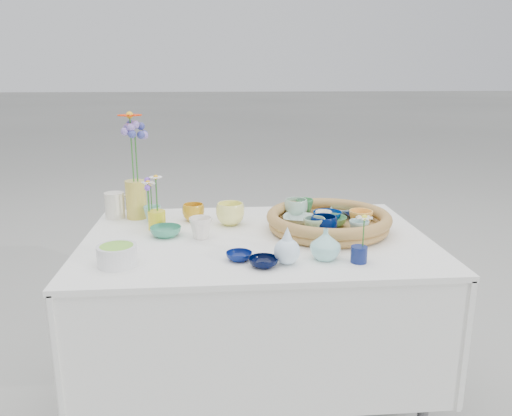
{
  "coord_description": "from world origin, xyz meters",
  "views": [
    {
      "loc": [
        -0.15,
        -1.74,
        1.34
      ],
      "look_at": [
        0.0,
        0.02,
        0.87
      ],
      "focal_mm": 35.0,
      "sensor_mm": 36.0,
      "label": 1
    }
  ],
  "objects": [
    {
      "name": "white_pitcher",
      "position": [
        -0.57,
        0.3,
        0.82
      ],
      "size": [
        0.14,
        0.12,
        0.11
      ],
      "primitive_type": null,
      "rotation": [
        0.0,
        0.0,
        -0.38
      ],
      "color": "white",
      "rests_on": "display_table"
    },
    {
      "name": "gerbera",
      "position": [
        -0.48,
        0.28,
        1.06
      ],
      "size": [
        0.12,
        0.12,
        0.29
      ],
      "primitive_type": null,
      "rotation": [
        0.0,
        0.0,
        0.09
      ],
      "color": "#FF3002",
      "rests_on": "tall_vase_yellow"
    },
    {
      "name": "tray_ceramic_1",
      "position": [
        0.42,
        0.14,
        0.8
      ],
      "size": [
        0.12,
        0.12,
        0.03
      ],
      "primitive_type": "imported",
      "rotation": [
        0.0,
        0.0,
        0.21
      ],
      "color": "black",
      "rests_on": "wicker_tray"
    },
    {
      "name": "tray_ceramic_7",
      "position": [
        0.26,
        0.06,
        0.81
      ],
      "size": [
        0.08,
        0.08,
        0.06
      ],
      "primitive_type": "imported",
      "rotation": [
        0.0,
        0.0,
        -0.26
      ],
      "color": "white",
      "rests_on": "wicker_tray"
    },
    {
      "name": "display_table",
      "position": [
        0.0,
        0.0,
        0.0
      ],
      "size": [
        1.26,
        0.86,
        0.77
      ],
      "primitive_type": null,
      "color": "white",
      "rests_on": "ground"
    },
    {
      "name": "tray_ceramic_6",
      "position": [
        0.18,
        0.19,
        0.82
      ],
      "size": [
        0.1,
        0.1,
        0.07
      ],
      "primitive_type": "imported",
      "rotation": [
        0.0,
        0.0,
        -0.03
      ],
      "color": "#9FC7AF",
      "rests_on": "wicker_tray"
    },
    {
      "name": "fluted_bowl",
      "position": [
        -0.46,
        -0.25,
        0.8
      ],
      "size": [
        0.14,
        0.14,
        0.06
      ],
      "primitive_type": null,
      "rotation": [
        0.0,
        0.0,
        0.13
      ],
      "color": "white",
      "rests_on": "display_table"
    },
    {
      "name": "tray_ceramic_10",
      "position": [
        0.12,
        -0.02,
        0.79
      ],
      "size": [
        0.12,
        0.12,
        0.02
      ],
      "primitive_type": "imported",
      "rotation": [
        0.0,
        0.0,
        -0.32
      ],
      "color": "gold",
      "rests_on": "wicker_tray"
    },
    {
      "name": "loose_ceramic_0",
      "position": [
        -0.24,
        0.23,
        0.8
      ],
      "size": [
        0.11,
        0.11,
        0.07
      ],
      "primitive_type": "imported",
      "rotation": [
        0.0,
        0.0,
        -0.24
      ],
      "color": "orange",
      "rests_on": "display_table"
    },
    {
      "name": "tray_ceramic_5",
      "position": [
        0.17,
        0.1,
        0.8
      ],
      "size": [
        0.15,
        0.15,
        0.03
      ],
      "primitive_type": "imported",
      "rotation": [
        0.0,
        0.0,
        -0.25
      ],
      "color": "#A1BEB1",
      "rests_on": "wicker_tray"
    },
    {
      "name": "tray_ceramic_3",
      "position": [
        0.3,
        0.06,
        0.8
      ],
      "size": [
        0.12,
        0.12,
        0.04
      ],
      "primitive_type": "imported",
      "rotation": [
        0.0,
        0.0,
        -0.08
      ],
      "color": "#539E5F",
      "rests_on": "wicker_tray"
    },
    {
      "name": "single_daisy",
      "position": [
        0.32,
        -0.28,
        0.86
      ],
      "size": [
        0.08,
        0.08,
        0.11
      ],
      "primitive_type": null,
      "rotation": [
        0.0,
        0.0,
        0.35
      ],
      "color": "white",
      "rests_on": "bud_vase_cobalt"
    },
    {
      "name": "loose_ceramic_4",
      "position": [
        -0.08,
        -0.23,
        0.78
      ],
      "size": [
        0.09,
        0.09,
        0.03
      ],
      "primitive_type": "imported",
      "rotation": [
        0.0,
        0.0,
        0.04
      ],
      "color": "#061354",
      "rests_on": "display_table"
    },
    {
      "name": "wicker_tray",
      "position": [
        0.28,
        0.05,
        0.8
      ],
      "size": [
        0.47,
        0.47,
        0.08
      ],
      "primitive_type": null,
      "color": "olive",
      "rests_on": "display_table"
    },
    {
      "name": "loose_ceramic_5",
      "position": [
        -0.4,
        0.23,
        0.8
      ],
      "size": [
        0.09,
        0.09,
        0.07
      ],
      "primitive_type": "imported",
      "rotation": [
        0.0,
        0.0,
        0.28
      ],
      "color": "#7BBCAA",
      "rests_on": "display_table"
    },
    {
      "name": "tray_ceramic_0",
      "position": [
        0.29,
        0.13,
        0.8
      ],
      "size": [
        0.13,
        0.13,
        0.04
      ],
      "primitive_type": "imported",
      "rotation": [
        0.0,
        0.0,
        -0.14
      ],
      "color": "navy",
      "rests_on": "wicker_tray"
    },
    {
      "name": "tray_ceramic_2",
      "position": [
        0.38,
        -0.02,
        0.82
      ],
      "size": [
        0.11,
        0.11,
        0.08
      ],
      "primitive_type": "imported",
      "rotation": [
        0.0,
        0.0,
        0.35
      ],
      "color": "#FBAC3E",
      "rests_on": "wicker_tray"
    },
    {
      "name": "loose_ceramic_1",
      "position": [
        -0.09,
        0.16,
        0.81
      ],
      "size": [
        0.15,
        0.15,
        0.09
      ],
      "primitive_type": "imported",
      "rotation": [
        0.0,
        0.0,
        0.43
      ],
      "color": "#FFFB82",
      "rests_on": "display_table"
    },
    {
      "name": "tray_ceramic_11",
      "position": [
        0.35,
        -0.1,
        0.82
      ],
      "size": [
        0.08,
        0.08,
        0.07
      ],
      "primitive_type": "imported",
      "rotation": [
        0.0,
        0.0,
        0.16
      ],
      "color": "#8FB7B4",
      "rests_on": "wicker_tray"
    },
    {
      "name": "loose_ceramic_6",
      "position": [
        -0.0,
        -0.3,
        0.78
      ],
      "size": [
        0.1,
        0.1,
        0.03
      ],
      "primitive_type": "imported",
      "rotation": [
        0.0,
        0.0,
        -0.12
      ],
      "color": "black",
      "rests_on": "display_table"
    },
    {
      "name": "tray_ceramic_12",
      "position": [
        0.22,
        0.22,
        0.82
      ],
      "size": [
        0.1,
        0.1,
        0.07
      ],
      "primitive_type": "imported",
      "rotation": [
        0.0,
        0.0,
        0.43
      ],
      "color": "#378747",
      "rests_on": "wicker_tray"
    },
    {
      "name": "tray_ceramic_9",
      "position": [
        0.24,
        -0.07,
        0.82
      ],
      "size": [
        0.11,
        0.11,
        0.08
      ],
      "primitive_type": "imported",
      "rotation": [
        0.0,
        0.0,
        -0.13
      ],
      "color": "#000F43",
      "rests_on": "wicker_tray"
    },
    {
      "name": "bud_vase_paleblue",
      "position": [
        0.07,
        -0.28,
        0.83
      ],
      "size": [
        0.11,
        0.11,
        0.13
      ],
      "primitive_type": null,
      "rotation": [
        0.0,
        0.0,
        -0.37
      ],
      "color": "#CBE7FA",
      "rests_on": "display_table"
    },
    {
      "name": "loose_ceramic_2",
      "position": [
        -0.33,
        0.04,
        0.78
      ],
      "size": [
        0.14,
        0.14,
        0.04
      ],
      "primitive_type": "imported",
      "rotation": [
        0.0,
        0.0,
        0.31
      ],
      "color": "#378D6B",
      "rests_on": "display_table"
    },
    {
      "name": "ground",
      "position": [
        0.0,
        0.0,
        0.0
      ],
      "size": [
        80.0,
        80.0,
        0.0
      ],
      "primitive_type": "plane",
      "color": "#A1A098"
    },
    {
      "name": "bud_vase_seafoam",
      "position": [
        0.2,
        -0.25,
        0.82
      ],
      "size": [
        0.11,
        0.11,
        0.1
      ],
      "primitive_type": "imported",
      "rotation": [
        0.0,
        0.0,
        0.16
      ],
      "color": "#94D6D0",
      "rests_on": "display_table"
    },
    {
      "name": "daisy_posy",
      "position": [
        -0.39,
        0.14,
        0.91
      ],
      "size": [
        0.1,
        0.1,
        0.15
      ],
      "primitive_type": null,
      "rotation": [
        0.0,
        0.0,
        -0.33
      ],
      "color": "white",
      "rests_on": "daisy_cup"
    },
    {
      "name": "loose_ceramic_3",
      "position": [
        -0.2,
        0.0,
        0.8
      ],
      "size": [
        0.11,
        0.11,
        0.08
      ],
      "primitive_type": "imported",
      "rotation": [
        0.0,
        0.0,
        -0.43
      ],
      "color": "white",
      "rests_on": "display_table"
    },
    {
      "name": "tray_ceramic_8",
      "position": [
        0.37,
        0.21,
        0.8
      ],
      "size": [
        0.1,
        0.1,
        0.03
      ],
      "primitive_type": "imported",
      "rotation": [
        0.0,
        0.0,
        -0.15
      ],
      "color": "#9DD6EA",
      "rests_on": "wicker_tray"
    },
    {
      "name": "daisy_cup",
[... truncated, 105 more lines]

